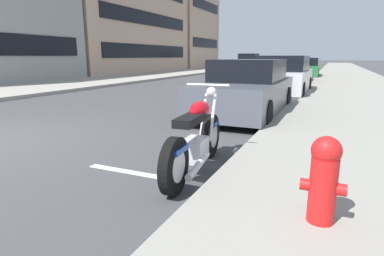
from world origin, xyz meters
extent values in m
cube|color=gray|center=(12.00, -6.73, 0.07)|extent=(120.00, 4.40, 0.14)
cube|color=gray|center=(12.00, 6.93, 0.07)|extent=(120.00, 5.00, 0.14)
cube|color=silver|center=(0.00, -3.83, 0.00)|extent=(0.12, 2.20, 0.01)
cylinder|color=black|center=(1.08, -4.10, 0.33)|extent=(0.66, 0.16, 0.65)
cylinder|color=silver|center=(1.08, -4.10, 0.33)|extent=(0.37, 0.15, 0.36)
cylinder|color=black|center=(-0.35, -4.22, 0.33)|extent=(0.66, 0.16, 0.65)
cylinder|color=silver|center=(-0.35, -4.22, 0.33)|extent=(0.37, 0.15, 0.36)
cube|color=silver|center=(0.36, -4.16, 0.31)|extent=(0.42, 0.29, 0.30)
cube|color=black|center=(0.18, -4.17, 0.75)|extent=(0.70, 0.27, 0.10)
ellipsoid|color=#B20C14|center=(0.54, -4.14, 0.81)|extent=(0.50, 0.28, 0.24)
cube|color=navy|center=(-0.30, -4.21, 0.50)|extent=(0.37, 0.21, 0.06)
cube|color=navy|center=(1.06, -4.10, 0.50)|extent=(0.33, 0.19, 0.06)
cylinder|color=silver|center=(0.92, -4.04, 0.64)|extent=(0.34, 0.07, 0.65)
cylinder|color=silver|center=(0.94, -4.18, 0.64)|extent=(0.34, 0.07, 0.65)
cylinder|color=silver|center=(0.90, -4.11, 1.11)|extent=(0.09, 0.62, 0.04)
sphere|color=silver|center=(1.10, -4.10, 0.99)|extent=(0.15, 0.15, 0.15)
cylinder|color=silver|center=(0.07, -4.32, 0.21)|extent=(0.71, 0.15, 0.16)
cube|color=#4C515B|center=(4.85, -3.71, 0.52)|extent=(4.60, 1.74, 0.72)
cube|color=black|center=(4.93, -3.71, 1.15)|extent=(2.18, 1.60, 0.54)
cylinder|color=black|center=(6.36, -2.92, 0.31)|extent=(0.62, 0.22, 0.62)
cylinder|color=black|center=(6.36, -4.49, 0.31)|extent=(0.62, 0.22, 0.62)
cylinder|color=black|center=(3.33, -2.92, 0.31)|extent=(0.62, 0.22, 0.62)
cylinder|color=black|center=(3.33, -4.49, 0.31)|extent=(0.62, 0.22, 0.62)
cube|color=silver|center=(9.83, -3.90, 0.55)|extent=(4.23, 1.93, 0.79)
cube|color=black|center=(9.69, -3.90, 1.24)|extent=(2.35, 1.76, 0.58)
cylinder|color=black|center=(11.22, -3.06, 0.31)|extent=(0.62, 0.23, 0.62)
cylinder|color=black|center=(11.20, -4.78, 0.31)|extent=(0.62, 0.23, 0.62)
cylinder|color=black|center=(8.45, -3.03, 0.31)|extent=(0.62, 0.23, 0.62)
cylinder|color=black|center=(8.43, -4.74, 0.31)|extent=(0.62, 0.23, 0.62)
cube|color=#AD1919|center=(15.57, -3.52, 0.56)|extent=(4.22, 1.88, 0.80)
cube|color=black|center=(15.58, -3.52, 1.20)|extent=(2.34, 1.69, 0.49)
cylinder|color=black|center=(16.93, -2.68, 0.31)|extent=(0.63, 0.24, 0.62)
cylinder|color=black|center=(16.97, -4.30, 0.31)|extent=(0.63, 0.24, 0.62)
cylinder|color=black|center=(14.17, -2.75, 0.31)|extent=(0.63, 0.24, 0.62)
cylinder|color=black|center=(14.21, -4.37, 0.31)|extent=(0.63, 0.24, 0.62)
cube|color=#236638|center=(21.29, -3.85, 0.51)|extent=(4.60, 1.96, 0.70)
cube|color=black|center=(21.04, -3.86, 1.13)|extent=(2.47, 1.74, 0.53)
cylinder|color=black|center=(22.75, -2.98, 0.31)|extent=(0.63, 0.24, 0.62)
cylinder|color=black|center=(22.82, -4.60, 0.31)|extent=(0.63, 0.24, 0.62)
cylinder|color=black|center=(19.77, -3.10, 0.31)|extent=(0.63, 0.24, 0.62)
cylinder|color=black|center=(19.83, -4.72, 0.31)|extent=(0.63, 0.24, 0.62)
cube|color=#B7B7BC|center=(34.38, 2.65, 0.72)|extent=(2.26, 5.59, 0.87)
cube|color=black|center=(34.45, 3.64, 1.48)|extent=(1.93, 2.19, 0.66)
cylinder|color=black|center=(33.65, 4.57, 0.38)|extent=(0.31, 0.77, 0.76)
cylinder|color=black|center=(35.36, 4.46, 0.38)|extent=(0.31, 0.77, 0.76)
cylinder|color=black|center=(33.41, 0.85, 0.38)|extent=(0.31, 0.77, 0.76)
cylinder|color=black|center=(35.12, 0.74, 0.38)|extent=(0.31, 0.77, 0.76)
cylinder|color=red|center=(-0.61, -5.72, 0.42)|extent=(0.22, 0.22, 0.56)
sphere|color=red|center=(-0.61, -5.72, 0.76)|extent=(0.24, 0.24, 0.24)
cylinder|color=red|center=(-0.61, -5.58, 0.45)|extent=(0.10, 0.08, 0.10)
cylinder|color=red|center=(-0.61, -5.86, 0.45)|extent=(0.10, 0.08, 0.10)
cube|color=black|center=(8.14, 9.20, 2.08)|extent=(8.58, 0.06, 1.10)
cube|color=tan|center=(21.39, 13.93, 4.38)|extent=(15.63, 9.40, 8.76)
cube|color=black|center=(21.39, 9.20, 1.93)|extent=(13.13, 0.06, 1.10)
cube|color=black|center=(21.39, 9.20, 4.64)|extent=(13.13, 0.06, 1.10)
cube|color=tan|center=(34.73, 14.78, 7.08)|extent=(9.67, 11.09, 14.17)
cube|color=black|center=(34.73, 9.20, 3.12)|extent=(8.13, 0.06, 1.10)
cube|color=black|center=(34.73, 9.20, 7.51)|extent=(8.13, 0.06, 1.10)
camera|label=1|loc=(-3.25, -5.72, 1.50)|focal=29.39mm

